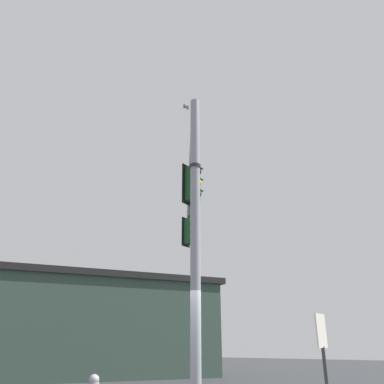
# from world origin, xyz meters

# --- Properties ---
(signal_pole) EXTENTS (0.22, 0.22, 7.18)m
(signal_pole) POSITION_xyz_m (0.00, 0.00, 3.59)
(signal_pole) COLOR gray
(signal_pole) RESTS_ON ground
(mast_arm) EXTENTS (6.64, 5.13, 0.20)m
(mast_arm) POSITION_xyz_m (-3.26, -2.48, 6.63)
(mast_arm) COLOR gray
(traffic_light_nearest_pole) EXTENTS (0.54, 0.49, 1.31)m
(traffic_light_nearest_pole) POSITION_xyz_m (-1.76, -1.32, 5.83)
(traffic_light_nearest_pole) COLOR black
(traffic_light_mid_inner) EXTENTS (0.54, 0.49, 1.31)m
(traffic_light_mid_inner) POSITION_xyz_m (-5.94, -4.50, 5.83)
(traffic_light_mid_inner) COLOR black
(street_name_sign) EXTENTS (0.88, 0.71, 0.22)m
(street_name_sign) POSITION_xyz_m (-0.21, -0.16, 5.38)
(street_name_sign) COLOR #147238
(bird_flying) EXTENTS (0.41, 0.29, 0.12)m
(bird_flying) POSITION_xyz_m (-4.17, -3.40, 10.50)
(bird_flying) COLOR gray
(storefront_building) EXTENTS (14.64, 12.41, 4.65)m
(storefront_building) POSITION_xyz_m (-6.76, -11.90, 2.33)
(storefront_building) COLOR #33473D
(storefront_building) RESTS_ON ground
(historical_marker) EXTENTS (0.60, 0.08, 2.13)m
(historical_marker) POSITION_xyz_m (-2.75, 1.64, 1.40)
(historical_marker) COLOR #333333
(historical_marker) RESTS_ON ground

